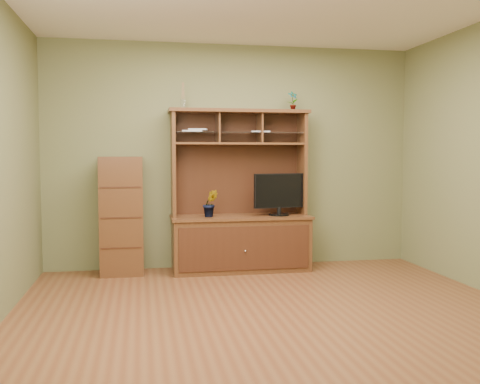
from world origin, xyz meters
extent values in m
cube|color=brown|center=(0.00, 0.00, -0.01)|extent=(4.50, 4.00, 0.02)
cube|color=olive|center=(0.00, 2.01, 1.35)|extent=(4.50, 0.02, 2.70)
cube|color=olive|center=(0.00, -2.01, 1.35)|extent=(4.50, 0.02, 2.70)
cube|color=#402212|center=(0.04, 1.71, 0.31)|extent=(1.60, 0.55, 0.62)
cube|color=#33180E|center=(0.04, 1.42, 0.31)|extent=(1.50, 0.01, 0.50)
sphere|color=silver|center=(0.04, 1.41, 0.28)|extent=(0.02, 0.02, 0.02)
cube|color=#402212|center=(0.04, 1.71, 0.64)|extent=(1.64, 0.59, 0.03)
cube|color=#402212|center=(-0.74, 1.80, 1.27)|extent=(0.04, 0.35, 1.25)
cube|color=#402212|center=(0.82, 1.80, 1.27)|extent=(0.04, 0.35, 1.25)
cube|color=#33180E|center=(0.04, 1.97, 1.27)|extent=(1.52, 0.02, 1.25)
cube|color=#402212|center=(0.04, 1.80, 1.88)|extent=(1.66, 0.40, 0.04)
cube|color=#402212|center=(0.04, 1.80, 1.50)|extent=(1.52, 0.32, 0.02)
cube|color=#402212|center=(-0.21, 1.80, 1.69)|extent=(0.02, 0.31, 0.35)
cube|color=#402212|center=(0.30, 1.80, 1.69)|extent=(0.02, 0.31, 0.35)
cube|color=silver|center=(0.04, 1.79, 1.63)|extent=(1.50, 0.27, 0.01)
cylinder|color=black|center=(0.50, 1.65, 0.66)|extent=(0.24, 0.24, 0.02)
cylinder|color=black|center=(0.50, 1.65, 0.71)|extent=(0.05, 0.05, 0.08)
cube|color=black|center=(0.50, 1.65, 0.94)|extent=(0.63, 0.15, 0.41)
imported|color=#326121|center=(-0.32, 1.65, 0.81)|extent=(0.18, 0.14, 0.32)
imported|color=#2B5E21|center=(0.70, 1.80, 2.02)|extent=(0.14, 0.11, 0.24)
cylinder|color=silver|center=(-0.62, 1.80, 1.95)|extent=(0.06, 0.06, 0.11)
cylinder|color=#936D49|center=(-0.62, 1.80, 2.11)|extent=(0.04, 0.04, 0.20)
cube|color=silver|center=(-0.51, 1.80, 1.64)|extent=(0.24, 0.19, 0.02)
cube|color=silver|center=(-0.44, 1.80, 1.66)|extent=(0.24, 0.21, 0.02)
cube|color=silver|center=(0.30, 1.80, 1.64)|extent=(0.24, 0.20, 0.02)
cube|color=#402212|center=(-1.33, 1.76, 0.67)|extent=(0.48, 0.43, 1.35)
cube|color=#33180E|center=(-1.33, 1.54, 0.34)|extent=(0.44, 0.01, 0.02)
cube|color=#33180E|center=(-1.33, 1.54, 0.67)|extent=(0.44, 0.01, 0.01)
cube|color=#33180E|center=(-1.33, 1.54, 1.01)|extent=(0.44, 0.01, 0.02)
camera|label=1|loc=(-1.11, -4.46, 1.37)|focal=40.00mm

